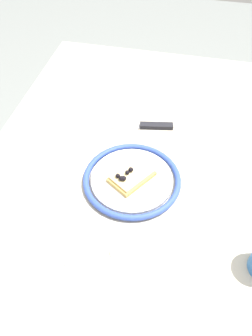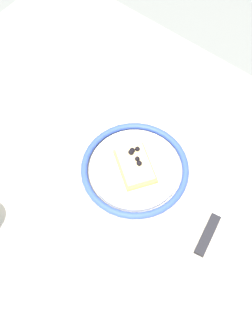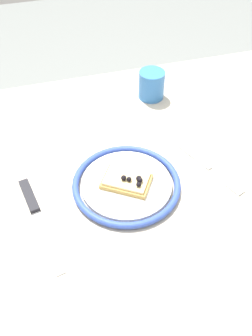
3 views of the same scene
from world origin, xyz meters
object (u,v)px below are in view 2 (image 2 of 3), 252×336
object	(u,v)px
dining_table	(128,201)
pizza_slice_near	(135,165)
fork	(68,125)
plate	(135,169)
knife	(214,221)

from	to	relation	value
dining_table	pizza_slice_near	world-z (taller)	pizza_slice_near
fork	pizza_slice_near	bearing A→B (deg)	1.32
plate	pizza_slice_near	size ratio (longest dim) A/B	1.92
dining_table	fork	xyz separation A→B (m)	(-0.20, 0.03, 0.10)
fork	plate	bearing A→B (deg)	0.89
dining_table	plate	distance (m)	0.11
plate	dining_table	bearing A→B (deg)	-77.27
plate	knife	world-z (taller)	plate
knife	fork	bearing A→B (deg)	-178.69
dining_table	knife	distance (m)	0.22
dining_table	fork	bearing A→B (deg)	171.81
dining_table	pizza_slice_near	bearing A→B (deg)	103.45
knife	plate	bearing A→B (deg)	-178.27
plate	fork	distance (m)	0.19
pizza_slice_near	fork	distance (m)	0.19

